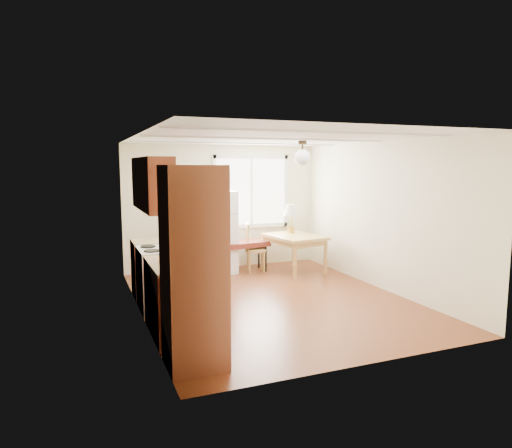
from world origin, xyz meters
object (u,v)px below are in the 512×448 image
refrigerator (216,232)px  dining_table (294,240)px  chair (251,244)px  bench (237,245)px

refrigerator → dining_table: size_ratio=1.23×
refrigerator → chair: size_ratio=1.68×
refrigerator → chair: refrigerator is taller
dining_table → bench: bearing=150.5°
dining_table → chair: chair is taller
refrigerator → dining_table: 1.54m
bench → refrigerator: bearing=156.1°
chair → bench: bearing=-177.6°
bench → dining_table: 1.14m
dining_table → chair: size_ratio=1.37×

